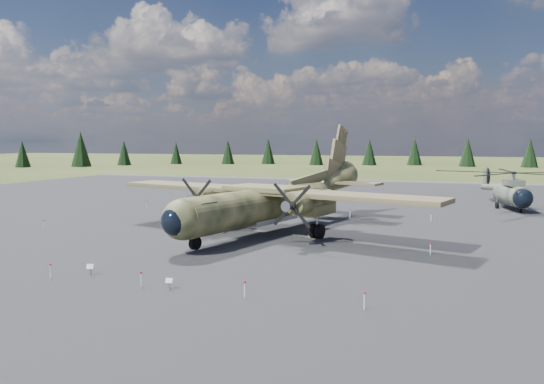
% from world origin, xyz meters
% --- Properties ---
extents(ground, '(500.00, 500.00, 0.00)m').
position_xyz_m(ground, '(0.00, 0.00, 0.00)').
color(ground, '#58612B').
rests_on(ground, ground).
extents(apron, '(120.00, 120.00, 0.04)m').
position_xyz_m(apron, '(0.00, 10.00, 0.00)').
color(apron, '#56565A').
rests_on(apron, ground).
extents(transport_plane, '(30.52, 27.27, 10.16)m').
position_xyz_m(transport_plane, '(3.09, 5.51, 2.92)').
color(transport_plane, '#3A3F22').
rests_on(transport_plane, ground).
extents(helicopter_near, '(20.84, 21.97, 4.40)m').
position_xyz_m(helicopter_near, '(24.41, 28.23, 3.12)').
color(helicopter_near, slate).
rests_on(helicopter_near, ground).
extents(info_placard_left, '(0.45, 0.26, 0.67)m').
position_xyz_m(info_placard_left, '(-2.29, -12.19, 0.44)').
color(info_placard_left, gray).
rests_on(info_placard_left, ground).
extents(info_placard_right, '(0.41, 0.22, 0.61)m').
position_xyz_m(info_placard_right, '(3.62, -13.36, 0.41)').
color(info_placard_right, gray).
rests_on(info_placard_right, ground).
extents(barrier_fence, '(33.12, 29.62, 0.85)m').
position_xyz_m(barrier_fence, '(-0.46, -0.08, 0.51)').
color(barrier_fence, white).
rests_on(barrier_fence, ground).
extents(treeline, '(291.49, 292.69, 10.93)m').
position_xyz_m(treeline, '(9.09, -8.52, 4.67)').
color(treeline, black).
rests_on(treeline, ground).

